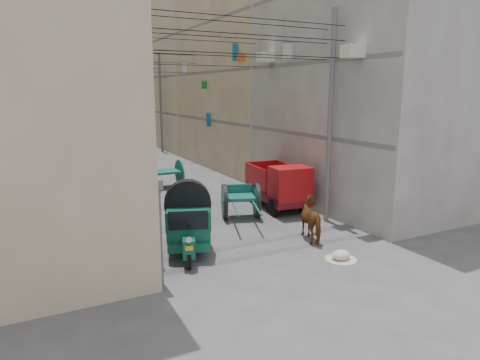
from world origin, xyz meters
TOP-DOWN VIEW (x-y plane):
  - ground at (0.00, 0.00)m, footprint 140.00×140.00m
  - building_row_left at (-8.00, 34.13)m, footprint 8.00×62.00m
  - building_row_right at (8.00, 34.13)m, footprint 8.00×62.00m
  - end_cap_building at (0.00, 66.00)m, footprint 22.00×10.00m
  - shutters_left at (-3.92, 10.38)m, footprint 0.18×14.40m
  - signboards at (-0.01, 21.66)m, footprint 8.22×40.52m
  - ac_units at (3.65, 7.67)m, footprint 0.70×6.55m
  - utility_poles at (0.00, 17.00)m, footprint 7.40×22.20m
  - overhead_cables at (0.00, 14.40)m, footprint 7.40×22.52m
  - auto_rickshaw at (-2.44, 5.26)m, footprint 2.00×2.65m
  - tonga_cart at (0.76, 7.88)m, footprint 2.13×3.34m
  - mini_truck at (2.86, 8.16)m, footprint 2.00×3.76m
  - second_cart at (-0.24, 14.70)m, footprint 1.63×1.44m
  - feed_sack at (1.49, 2.59)m, footprint 0.60×0.48m
  - horse at (1.84, 4.45)m, footprint 1.13×1.84m
  - distant_car_white at (-0.72, 18.65)m, footprint 1.96×3.78m
  - distant_car_grey at (1.28, 28.72)m, footprint 1.75×3.45m
  - distant_car_green at (-0.31, 38.90)m, footprint 1.66×4.07m

SIDE VIEW (x-z plane):
  - ground at x=0.00m, z-range 0.00..0.00m
  - feed_sack at x=1.49m, z-range 0.00..0.30m
  - distant_car_grey at x=1.28m, z-range 0.00..1.08m
  - distant_car_green at x=-0.31m, z-range 0.00..1.18m
  - distant_car_white at x=-0.72m, z-range 0.00..1.23m
  - horse at x=1.84m, z-range 0.00..1.44m
  - tonga_cart at x=0.76m, z-range 0.03..1.44m
  - second_cart at x=-0.24m, z-range 0.05..1.49m
  - mini_truck at x=2.86m, z-range -0.04..1.98m
  - auto_rickshaw at x=-2.44m, z-range 0.16..1.96m
  - shutters_left at x=-3.92m, z-range 0.06..2.93m
  - signboards at x=-0.01m, z-range 0.59..6.27m
  - utility_poles at x=0.00m, z-range 0.00..8.00m
  - building_row_left at x=-8.00m, z-range -0.54..13.46m
  - building_row_right at x=8.00m, z-range -0.54..13.46m
  - end_cap_building at x=0.00m, z-range 0.00..13.00m
  - overhead_cables at x=0.00m, z-range 6.20..7.33m
  - ac_units at x=3.65m, z-range 5.76..9.11m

